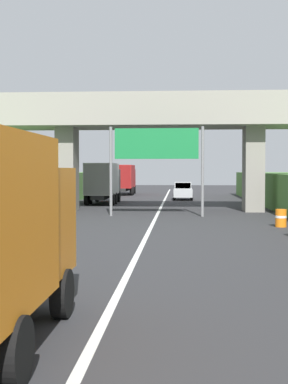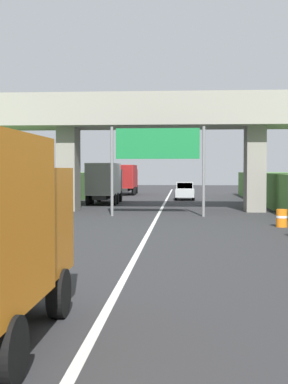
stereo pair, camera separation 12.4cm
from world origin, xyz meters
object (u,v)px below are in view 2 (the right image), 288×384
Objects in this scene: truck_red at (126,178)px; truck_black at (105,181)px; overhead_highway_sign at (158,150)px; car_silver at (185,191)px; construction_barrel_4 at (282,218)px.

truck_red and truck_black have the same top height.
overhead_highway_sign reaches higher than car_silver.
construction_barrel_4 is at bearing -57.41° from truck_black.
car_silver is at bearing -57.62° from truck_red.
truck_red is 16.84m from truck_black.
overhead_highway_sign reaches higher than construction_barrel_4.
truck_black is at bearing -90.08° from truck_red.
truck_black is 9.23m from car_silver.
overhead_highway_sign is 1.43× the size of car_silver.
truck_black is at bearing -138.08° from car_silver.
truck_red reaches higher than car_silver.
truck_red is 1.78× the size of car_silver.
truck_red is 12.74m from car_silver.
construction_barrel_4 is at bearing -78.81° from car_silver.
construction_barrel_4 is (6.56, -5.89, -3.68)m from overhead_highway_sign.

